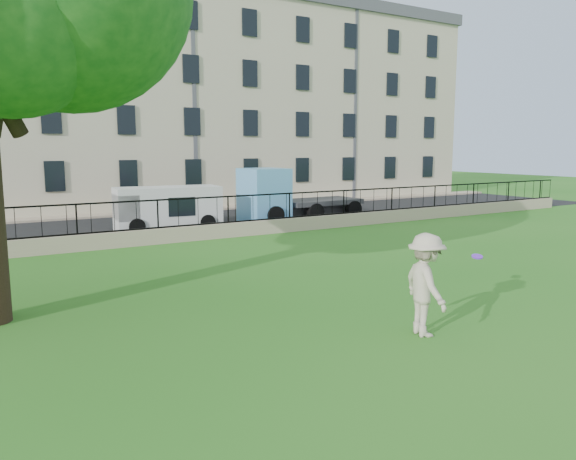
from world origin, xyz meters
TOP-DOWN VIEW (x-y plane):
  - ground at (0.00, 0.00)m, footprint 120.00×120.00m
  - retaining_wall at (0.00, 12.00)m, footprint 50.00×0.40m
  - iron_railing at (0.00, 12.00)m, footprint 50.00×0.05m
  - street at (0.00, 16.70)m, footprint 60.00×9.00m
  - sidewalk at (0.00, 21.90)m, footprint 60.00×1.40m
  - building_row at (0.00, 27.57)m, footprint 56.40×10.40m
  - man at (0.99, -1.16)m, footprint 1.12×1.50m
  - frisbee at (4.00, 0.09)m, footprint 0.28×0.27m
  - white_van at (1.63, 15.40)m, footprint 4.80×2.30m
  - blue_truck at (8.78, 15.40)m, footprint 6.41×2.38m

SIDE VIEW (x-z plane):
  - ground at x=0.00m, z-range 0.00..0.00m
  - street at x=0.00m, z-range 0.00..0.01m
  - sidewalk at x=0.00m, z-range 0.00..0.12m
  - retaining_wall at x=0.00m, z-range 0.00..0.60m
  - white_van at x=1.63m, z-range 0.00..1.94m
  - man at x=0.99m, z-range 0.00..2.06m
  - frisbee at x=4.00m, z-range 1.01..1.14m
  - iron_railing at x=0.00m, z-range 0.59..1.72m
  - blue_truck at x=8.78m, z-range 0.00..2.67m
  - building_row at x=0.00m, z-range 0.02..13.82m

